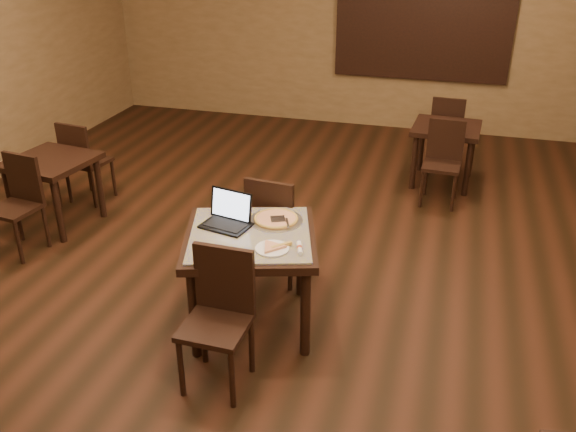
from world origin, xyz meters
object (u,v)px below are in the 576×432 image
(laptop, at_px, (228,216))
(other_table_b_chair_near, at_px, (19,198))
(tiled_table, at_px, (250,246))
(other_table_b_chair_far, at_px, (82,158))
(other_table_a_chair_far, at_px, (447,128))
(other_table_a_chair_near, at_px, (443,157))
(chair_main_far, at_px, (274,224))
(pizza_pan, at_px, (276,220))
(chair_main_near, at_px, (220,310))
(other_table_a, at_px, (446,136))
(other_table_b, at_px, (52,170))

(laptop, bearing_deg, other_table_b_chair_near, -178.89)
(tiled_table, bearing_deg, other_table_b_chair_far, 129.88)
(other_table_a_chair_far, xyz_separation_m, other_table_b_chair_near, (-3.60, -3.14, 0.01))
(other_table_a_chair_near, height_order, other_table_b_chair_near, other_table_b_chair_near)
(chair_main_far, bearing_deg, pizza_pan, 115.56)
(pizza_pan, bearing_deg, other_table_a_chair_far, 72.17)
(chair_main_far, distance_m, other_table_a_chair_near, 2.37)
(chair_main_near, relative_size, chair_main_far, 0.99)
(tiled_table, distance_m, other_table_a, 3.38)
(tiled_table, height_order, pizza_pan, pizza_pan)
(tiled_table, bearing_deg, other_table_a_chair_far, 54.58)
(other_table_b_chair_near, bearing_deg, tiled_table, -4.74)
(pizza_pan, distance_m, other_table_b_chair_near, 2.53)
(laptop, bearing_deg, chair_main_near, -62.32)
(other_table_a, bearing_deg, other_table_a_chair_near, -86.16)
(tiled_table, xyz_separation_m, other_table_a_chair_near, (1.23, 2.64, -0.17))
(other_table_b, distance_m, other_table_b_chair_far, 0.52)
(other_table_a_chair_near, height_order, other_table_b, other_table_a_chair_near)
(chair_main_near, relative_size, other_table_b, 1.13)
(other_table_a, bearing_deg, other_table_b_chair_far, -153.04)
(other_table_b, bearing_deg, other_table_a, 37.95)
(other_table_a, bearing_deg, laptop, -111.73)
(laptop, height_order, other_table_b, laptop)
(chair_main_far, height_order, other_table_b_chair_far, chair_main_far)
(other_table_b, bearing_deg, pizza_pan, -10.08)
(other_table_a_chair_near, relative_size, other_table_b, 1.06)
(chair_main_far, xyz_separation_m, other_table_b_chair_far, (-2.39, 0.95, -0.03))
(other_table_a_chair_near, bearing_deg, other_table_b_chair_far, -160.17)
(laptop, relative_size, other_table_b, 0.46)
(laptop, bearing_deg, chair_main_far, 81.70)
(chair_main_near, bearing_deg, other_table_a_chair_near, 70.71)
(tiled_table, distance_m, chair_main_near, 0.63)
(other_table_a, height_order, other_table_a_chair_far, other_table_a_chair_far)
(pizza_pan, distance_m, other_table_a_chair_near, 2.66)
(chair_main_far, distance_m, other_table_b_chair_near, 2.37)
(other_table_b, relative_size, other_table_b_chair_far, 0.93)
(other_table_a_chair_far, bearing_deg, pizza_pan, 75.51)
(other_table_a, xyz_separation_m, other_table_b, (-3.61, -2.10, 0.01))
(other_table_b, height_order, other_table_b_chair_far, other_table_b_chair_far)
(other_table_b_chair_far, bearing_deg, other_table_a_chair_near, -155.79)
(laptop, xyz_separation_m, other_table_a_chair_far, (1.42, 3.56, -0.33))
(chair_main_far, bearing_deg, other_table_b_chair_far, -15.04)
(other_table_a_chair_near, relative_size, other_table_b_chair_near, 0.98)
(tiled_table, bearing_deg, chair_main_near, -106.80)
(laptop, distance_m, other_table_b_chair_far, 2.66)
(other_table_b_chair_far, bearing_deg, chair_main_far, 166.07)
(chair_main_far, relative_size, other_table_b_chair_far, 1.06)
(other_table_b, xyz_separation_m, other_table_b_chair_far, (-0.01, 0.52, -0.07))
(chair_main_near, bearing_deg, other_table_b, 146.51)
(chair_main_far, xyz_separation_m, other_table_b, (-2.38, 0.43, 0.04))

